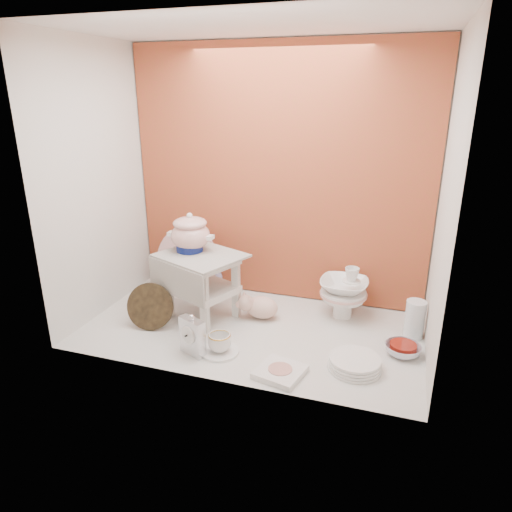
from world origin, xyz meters
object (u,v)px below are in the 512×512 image
Objects in this scene: soup_tureen at (190,232)px; plush_pig at (262,307)px; step_stool at (202,286)px; floral_platter at (187,261)px; blue_white_vase at (205,275)px; gold_rim_teacup at (220,342)px; dinner_plate_stack at (355,363)px; mantel_clock at (192,335)px; porcelain_tower at (344,292)px; crystal_bowl at (403,350)px.

soup_tureen reaches higher than plush_pig.
step_stool is 1.81× the size of plush_pig.
floral_platter is 1.82× the size of blue_white_vase.
dinner_plate_stack is at bearing 5.75° from gold_rim_teacup.
soup_tureen is 2.23× the size of gold_rim_teacup.
blue_white_vase is 0.51m from plush_pig.
blue_white_vase is 1.18m from dinner_plate_stack.
mantel_clock is (0.36, -0.68, -0.11)m from floral_platter.
step_stool is at bearing -67.90° from blue_white_vase.
porcelain_tower is at bearing 18.86° from plush_pig.
dinner_plate_stack is 1.42× the size of crystal_bowl.
plush_pig is 0.43m from gold_rim_teacup.
mantel_clock is at bearing -162.40° from crystal_bowl.
step_stool is at bearing 131.89° from mantel_clock.
mantel_clock is at bearing -135.39° from porcelain_tower.
soup_tureen reaches higher than dinner_plate_stack.
plush_pig is at bearing 90.45° from mantel_clock.
plush_pig is (0.21, 0.47, -0.03)m from mantel_clock.
floral_platter is 0.62m from plush_pig.
mantel_clock is 1.81× the size of gold_rim_teacup.
floral_platter is at bearing 127.37° from gold_rim_teacup.
porcelain_tower is at bearing -4.20° from blue_white_vase.
porcelain_tower is (0.43, 0.17, 0.08)m from plush_pig.
plush_pig is (0.41, 0.02, -0.41)m from soup_tureen.
step_stool is 3.71× the size of gold_rim_teacup.
blue_white_vase is 0.96× the size of dinner_plate_stack.
soup_tureen is at bearing 173.77° from crystal_bowl.
porcelain_tower reaches higher than gold_rim_teacup.
blue_white_vase is 1.30m from crystal_bowl.
soup_tureen is 0.59m from plush_pig.
blue_white_vase is at bearing 150.86° from plush_pig.
step_stool reaches higher than blue_white_vase.
floral_platter is at bearing 151.97° from step_stool.
soup_tureen is 1.13m from dinner_plate_stack.
dinner_plate_stack is (0.65, 0.07, -0.03)m from gold_rim_teacup.
gold_rim_teacup reaches higher than dinner_plate_stack.
porcelain_tower is at bearing 104.30° from dinner_plate_stack.
porcelain_tower reaches higher than mantel_clock.
blue_white_vase is (-0.12, 0.31, -0.07)m from step_stool.
step_stool is at bearing 125.51° from gold_rim_teacup.
porcelain_tower is (0.85, 0.19, -0.33)m from soup_tureen.
step_stool is 0.80m from porcelain_tower.
mantel_clock is 0.79m from dinner_plate_stack.
gold_rim_teacup is 0.79m from porcelain_tower.
mantel_clock reaches higher than crystal_bowl.
mantel_clock is 1.04m from crystal_bowl.
gold_rim_teacup is (0.33, -0.39, -0.43)m from soup_tureen.
crystal_bowl is at bearing 42.09° from mantel_clock.
plush_pig is at bearing -158.98° from porcelain_tower.
floral_platter is 0.78m from mantel_clock.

